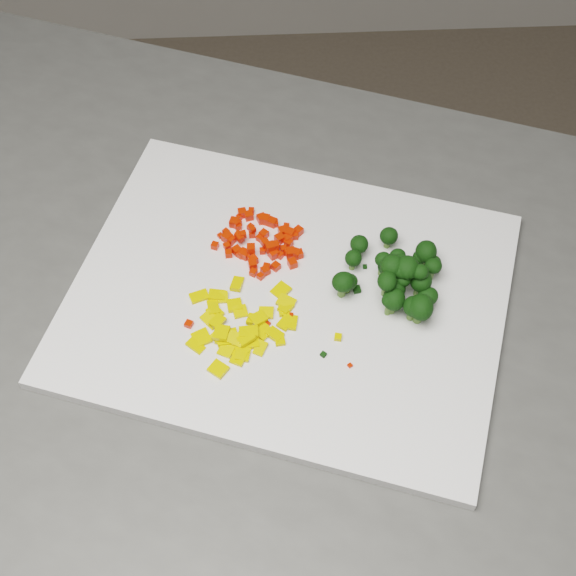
{
  "coord_description": "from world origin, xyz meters",
  "views": [
    {
      "loc": [
        -0.04,
        -0.06,
        1.57
      ],
      "look_at": [
        -0.02,
        0.4,
        0.92
      ],
      "focal_mm": 50.0,
      "sensor_mm": 36.0,
      "label": 1
    }
  ],
  "objects_px": {
    "counter_block": "(259,489)",
    "broccoli_pile": "(395,275)",
    "cutting_board": "(288,297)",
    "pepper_pile": "(242,320)",
    "carrot_pile": "(258,236)"
  },
  "relations": [
    {
      "from": "counter_block",
      "to": "pepper_pile",
      "type": "xyz_separation_m",
      "value": [
        -0.0,
        -0.01,
        0.47
      ]
    },
    {
      "from": "counter_block",
      "to": "pepper_pile",
      "type": "bearing_deg",
      "value": -110.4
    },
    {
      "from": "counter_block",
      "to": "cutting_board",
      "type": "xyz_separation_m",
      "value": [
        0.04,
        0.02,
        0.46
      ]
    },
    {
      "from": "cutting_board",
      "to": "pepper_pile",
      "type": "bearing_deg",
      "value": -143.76
    },
    {
      "from": "carrot_pile",
      "to": "broccoli_pile",
      "type": "bearing_deg",
      "value": -26.12
    },
    {
      "from": "pepper_pile",
      "to": "cutting_board",
      "type": "bearing_deg",
      "value": 36.24
    },
    {
      "from": "counter_block",
      "to": "cutting_board",
      "type": "bearing_deg",
      "value": 29.37
    },
    {
      "from": "cutting_board",
      "to": "broccoli_pile",
      "type": "xyz_separation_m",
      "value": [
        0.11,
        -0.0,
        0.03
      ]
    },
    {
      "from": "carrot_pile",
      "to": "broccoli_pile",
      "type": "xyz_separation_m",
      "value": [
        0.13,
        -0.07,
        0.01
      ]
    },
    {
      "from": "broccoli_pile",
      "to": "cutting_board",
      "type": "bearing_deg",
      "value": 179.66
    },
    {
      "from": "counter_block",
      "to": "pepper_pile",
      "type": "relative_size",
      "value": 9.5
    },
    {
      "from": "counter_block",
      "to": "broccoli_pile",
      "type": "bearing_deg",
      "value": 9.05
    },
    {
      "from": "cutting_board",
      "to": "broccoli_pile",
      "type": "distance_m",
      "value": 0.11
    },
    {
      "from": "pepper_pile",
      "to": "broccoli_pile",
      "type": "distance_m",
      "value": 0.16
    },
    {
      "from": "cutting_board",
      "to": "carrot_pile",
      "type": "height_order",
      "value": "carrot_pile"
    }
  ]
}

